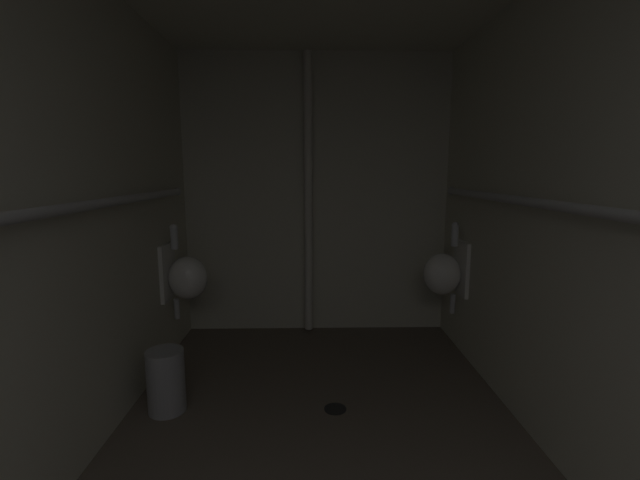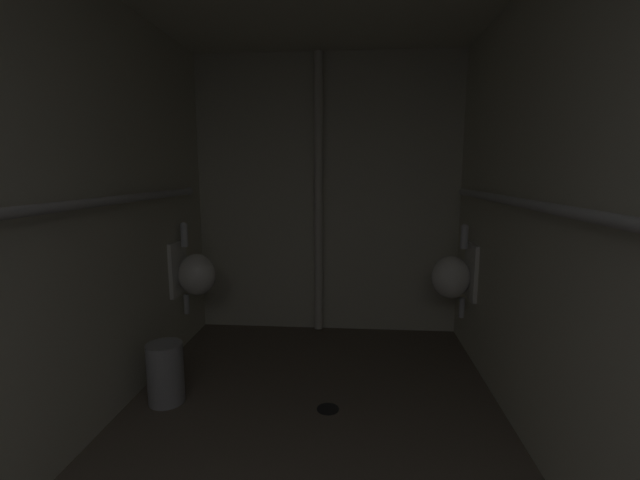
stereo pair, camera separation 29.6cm
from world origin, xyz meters
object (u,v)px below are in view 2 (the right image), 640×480
object	(u,v)px
urinal_left_mid	(194,273)
urinal_right_mid	(454,276)
floor_drain	(328,409)
waste_bin	(165,373)
standpipe_back_wall	(318,197)

from	to	relation	value
urinal_left_mid	urinal_right_mid	bearing A→B (deg)	2.33
urinal_left_mid	floor_drain	distance (m)	1.54
urinal_right_mid	floor_drain	distance (m)	1.45
urinal_left_mid	floor_drain	size ratio (longest dim) A/B	5.39
urinal_left_mid	floor_drain	xyz separation A→B (m)	(1.13, -0.81, -0.65)
waste_bin	floor_drain	bearing A→B (deg)	-0.53
urinal_left_mid	waste_bin	size ratio (longest dim) A/B	1.93
floor_drain	waste_bin	world-z (taller)	waste_bin
waste_bin	urinal_right_mid	bearing A→B (deg)	24.04
floor_drain	waste_bin	size ratio (longest dim) A/B	0.36
urinal_right_mid	waste_bin	world-z (taller)	urinal_right_mid
standpipe_back_wall	urinal_right_mid	bearing A→B (deg)	-21.39
waste_bin	standpipe_back_wall	bearing A→B (deg)	56.44
standpipe_back_wall	waste_bin	bearing A→B (deg)	-123.56
urinal_left_mid	urinal_right_mid	distance (m)	2.07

